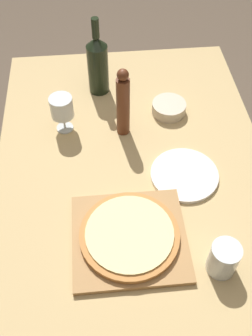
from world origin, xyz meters
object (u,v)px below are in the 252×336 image
wine_bottle (98,64)px  small_bowl (169,108)px  wine_glass (62,108)px  pizza (129,234)px  pepper_mill (123,104)px

wine_bottle → small_bowl: wine_bottle is taller
wine_glass → wine_bottle: bearing=56.4°
pizza → wine_glass: 0.53m
wine_glass → small_bowl: bearing=7.2°
pizza → pepper_mill: 0.47m
pizza → pepper_mill: size_ratio=1.07×
small_bowl → pizza: bearing=-111.0°
wine_glass → pepper_mill: bearing=-9.1°
wine_bottle → small_bowl: 0.32m
pepper_mill → wine_glass: 0.22m
pizza → small_bowl: bearing=69.0°
pizza → small_bowl: (0.21, 0.54, -0.01)m
pizza → wine_bottle: (-0.05, 0.70, 0.10)m
wine_bottle → wine_glass: (-0.14, -0.21, -0.02)m
pizza → pepper_mill: (0.02, 0.45, 0.10)m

